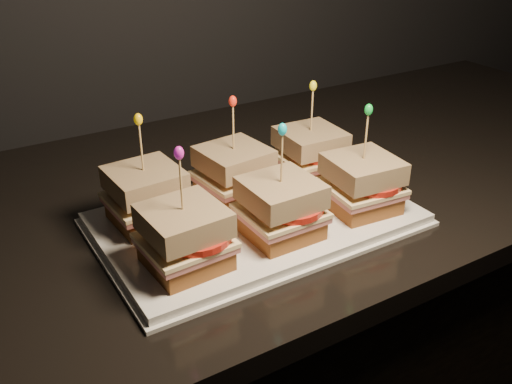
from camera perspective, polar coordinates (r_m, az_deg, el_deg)
granite_slab at (r=0.90m, az=-17.94°, el=-4.48°), size 2.55×0.74×0.04m
platter at (r=0.86m, az=0.00°, el=-2.73°), size 0.45×0.28×0.02m
platter_rim at (r=0.86m, az=0.00°, el=-3.07°), size 0.47×0.29×0.01m
sandwich_0_bread_bot at (r=0.84m, az=-10.77°, el=-2.05°), size 0.10×0.10×0.03m
sandwich_0_ham at (r=0.83m, az=-10.87°, el=-1.03°), size 0.11×0.11×0.01m
sandwich_0_cheese at (r=0.83m, az=-10.92°, el=-0.61°), size 0.11×0.11×0.01m
sandwich_0_tomato at (r=0.83m, az=-10.04°, el=-0.11°), size 0.09×0.09×0.01m
sandwich_0_bread_top at (r=0.82m, az=-11.09°, el=1.14°), size 0.10×0.10×0.03m
sandwich_0_pick at (r=0.80m, az=-11.39°, el=4.11°), size 0.00×0.00×0.09m
sandwich_0_frill at (r=0.78m, az=-11.69°, el=7.13°), size 0.01×0.01×0.02m
sandwich_1_bread_bot at (r=0.89m, az=-2.17°, el=0.30°), size 0.10×0.10×0.03m
sandwich_1_ham at (r=0.89m, az=-2.19°, el=1.28°), size 0.11×0.11×0.01m
sandwich_1_cheese at (r=0.88m, az=-2.20°, el=1.69°), size 0.12×0.11×0.01m
sandwich_1_tomato at (r=0.88m, az=-1.33°, el=2.16°), size 0.09×0.09×0.01m
sandwich_1_bread_top at (r=0.87m, az=-2.23°, el=3.36°), size 0.11×0.11×0.03m
sandwich_1_pick at (r=0.85m, az=-2.29°, el=6.20°), size 0.00×0.00×0.09m
sandwich_1_frill at (r=0.84m, az=-2.34°, el=9.06°), size 0.01×0.01×0.02m
sandwich_2_bread_bot at (r=0.97m, az=5.34°, el=2.35°), size 0.10×0.10×0.03m
sandwich_2_ham at (r=0.96m, az=5.38°, el=3.27°), size 0.11×0.11×0.01m
sandwich_2_cheese at (r=0.96m, az=5.40°, el=3.65°), size 0.11×0.11×0.01m
sandwich_2_tomato at (r=0.95m, az=6.22°, el=4.09°), size 0.09×0.09×0.01m
sandwich_2_bread_top at (r=0.94m, az=5.48°, el=5.22°), size 0.10×0.10×0.03m
sandwich_2_pick at (r=0.93m, az=5.60°, el=7.87°), size 0.00×0.00×0.09m
sandwich_2_frill at (r=0.91m, az=5.73°, el=10.53°), size 0.01×0.01×0.02m
sandwich_3_bread_bot at (r=0.74m, az=-7.02°, el=-6.37°), size 0.10×0.10×0.03m
sandwich_3_ham at (r=0.73m, az=-7.10°, el=-5.25°), size 0.11×0.11×0.01m
sandwich_3_cheese at (r=0.73m, az=-7.13°, el=-4.79°), size 0.11×0.11×0.01m
sandwich_3_tomato at (r=0.72m, az=-6.10°, el=-4.25°), size 0.09×0.09×0.01m
sandwich_3_bread_top at (r=0.71m, az=-7.26°, el=-2.86°), size 0.10×0.10×0.03m
sandwich_3_pick at (r=0.69m, az=-7.49°, el=0.46°), size 0.00×0.00×0.09m
sandwich_3_frill at (r=0.67m, az=-7.72°, el=3.89°), size 0.01×0.01×0.02m
sandwich_4_bread_bot at (r=0.80m, az=2.44°, el=-3.39°), size 0.10×0.10×0.03m
sandwich_4_ham at (r=0.79m, az=2.46°, el=-2.32°), size 0.10×0.10×0.01m
sandwich_4_cheese at (r=0.79m, az=2.47°, el=-1.88°), size 0.11×0.10×0.01m
sandwich_4_tomato at (r=0.78m, az=3.46°, el=-1.36°), size 0.09×0.09×0.01m
sandwich_4_bread_top at (r=0.77m, az=2.51°, el=-0.05°), size 0.10×0.10×0.03m
sandwich_4_pick at (r=0.75m, az=2.59°, el=3.08°), size 0.00×0.00×0.09m
sandwich_4_frill at (r=0.73m, az=2.66°, el=6.28°), size 0.01×0.01×0.02m
sandwich_5_bread_bot at (r=0.88m, az=10.35°, el=-0.80°), size 0.10×0.10×0.03m
sandwich_5_ham at (r=0.87m, az=10.45°, el=0.19°), size 0.11×0.11×0.01m
sandwich_5_cheese at (r=0.86m, az=10.49°, el=0.60°), size 0.11×0.11×0.01m
sandwich_5_tomato at (r=0.86m, az=11.39°, el=1.08°), size 0.09×0.09×0.01m
sandwich_5_bread_top at (r=0.85m, az=10.65°, el=2.30°), size 0.10×0.10×0.03m
sandwich_5_pick at (r=0.83m, az=10.92°, el=5.18°), size 0.00×0.00×0.09m
sandwich_5_frill at (r=0.82m, az=11.20°, el=8.09°), size 0.01×0.01×0.02m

